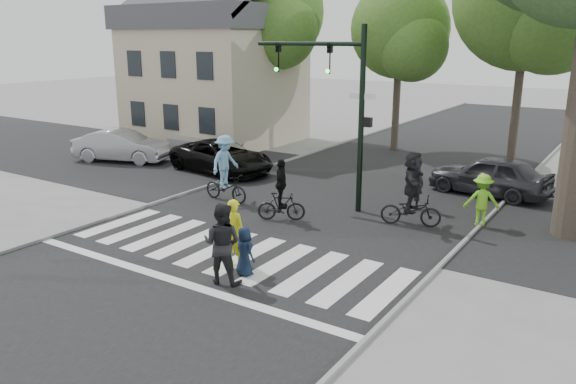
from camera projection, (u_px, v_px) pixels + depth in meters
name	position (u px, v px, depth m)	size (l,w,h in m)	color
ground	(207.00, 264.00, 14.33)	(120.00, 120.00, 0.00)	gray
road_stem	(309.00, 214.00, 18.37)	(10.00, 70.00, 0.01)	black
road_cross	(351.00, 194.00, 20.78)	(70.00, 10.00, 0.01)	black
curb_left	(194.00, 191.00, 21.02)	(0.10, 70.00, 0.10)	gray
curb_right	(463.00, 243.00, 15.69)	(0.10, 70.00, 0.10)	gray
crosswalk	(224.00, 256.00, 14.87)	(10.00, 3.85, 0.01)	silver
traffic_signal	(338.00, 92.00, 18.11)	(4.45, 0.29, 6.00)	black
bg_tree_0	(206.00, 28.00, 32.86)	(5.46, 5.20, 8.97)	brown
bg_tree_1	(272.00, 17.00, 29.65)	(6.09, 5.80, 9.80)	brown
bg_tree_2	(403.00, 34.00, 27.13)	(5.04, 4.80, 8.40)	brown
bg_tree_3	(534.00, 3.00, 22.53)	(6.30, 6.00, 10.20)	brown
house	(215.00, 72.00, 30.67)	(8.40, 8.10, 8.82)	beige
pedestrian_woman	(234.00, 232.00, 14.11)	(0.63, 0.41, 1.73)	yellow
pedestrian_child	(245.00, 251.00, 13.54)	(0.60, 0.39, 1.22)	#111D31
pedestrian_adult	(222.00, 243.00, 13.03)	(0.95, 0.74, 1.95)	black
cyclist_left	(226.00, 173.00, 19.64)	(1.89, 1.24, 2.35)	black
cyclist_mid	(281.00, 196.00, 17.59)	(1.52, 1.12, 1.97)	black
cyclist_right	(412.00, 193.00, 17.04)	(1.93, 1.79, 2.32)	black
car_suv	(222.00, 157.00, 23.93)	(2.27, 4.93, 1.37)	black
car_silver	(122.00, 146.00, 26.06)	(1.56, 4.46, 1.47)	#9E9FA3
car_grey	(490.00, 175.00, 20.46)	(1.74, 4.33, 1.47)	#2E2E33
bystander_hivis	(482.00, 200.00, 17.06)	(1.05, 0.60, 1.62)	#77D025
bystander_dark	(415.00, 182.00, 18.76)	(0.68, 0.45, 1.88)	black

